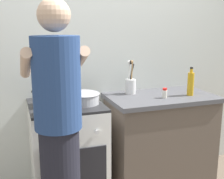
{
  "coord_description": "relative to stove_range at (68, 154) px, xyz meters",
  "views": [
    {
      "loc": [
        -0.74,
        -2.15,
        1.54
      ],
      "look_at": [
        0.05,
        0.12,
        1.0
      ],
      "focal_mm": 45.83,
      "sensor_mm": 36.0,
      "label": 1
    }
  ],
  "objects": [
    {
      "name": "back_wall",
      "position": [
        0.55,
        0.35,
        0.8
      ],
      "size": [
        3.2,
        0.1,
        2.5
      ],
      "color": "silver",
      "rests_on": "ground"
    },
    {
      "name": "countertop",
      "position": [
        0.9,
        0.0,
        0.0
      ],
      "size": [
        1.0,
        0.6,
        0.9
      ],
      "color": "brown",
      "rests_on": "ground"
    },
    {
      "name": "stove_range",
      "position": [
        0.0,
        0.0,
        0.0
      ],
      "size": [
        0.6,
        0.62,
        0.9
      ],
      "color": "white",
      "rests_on": "ground"
    },
    {
      "name": "pot",
      "position": [
        -0.14,
        -0.0,
        0.52
      ],
      "size": [
        0.26,
        0.2,
        0.13
      ],
      "color": "#B2B2B7",
      "rests_on": "stove_range"
    },
    {
      "name": "mixing_bowl",
      "position": [
        0.14,
        -0.04,
        0.5
      ],
      "size": [
        0.28,
        0.28,
        0.09
      ],
      "color": "#B7B7BC",
      "rests_on": "stove_range"
    },
    {
      "name": "utensil_crock",
      "position": [
        0.66,
        0.17,
        0.55
      ],
      "size": [
        0.1,
        0.1,
        0.32
      ],
      "color": "silver",
      "rests_on": "countertop"
    },
    {
      "name": "spice_bottle",
      "position": [
        0.88,
        -0.09,
        0.49
      ],
      "size": [
        0.04,
        0.04,
        0.09
      ],
      "color": "silver",
      "rests_on": "countertop"
    },
    {
      "name": "oil_bottle",
      "position": [
        1.16,
        -0.08,
        0.56
      ],
      "size": [
        0.06,
        0.06,
        0.27
      ],
      "color": "gold",
      "rests_on": "countertop"
    },
    {
      "name": "person",
      "position": [
        -0.15,
        -0.55,
        0.41
      ],
      "size": [
        0.41,
        0.5,
        1.7
      ],
      "color": "black",
      "rests_on": "ground"
    }
  ]
}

